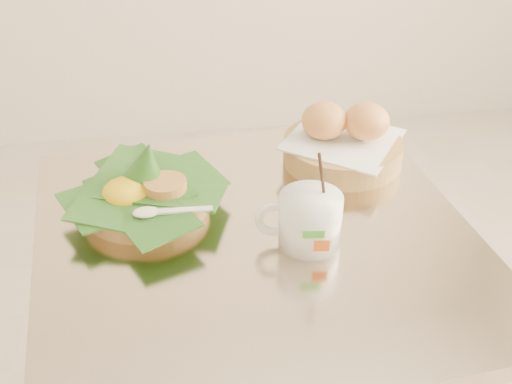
{
  "coord_description": "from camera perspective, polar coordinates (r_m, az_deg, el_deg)",
  "views": [
    {
      "loc": [
        0.03,
        -0.86,
        1.37
      ],
      "look_at": [
        0.16,
        -0.01,
        0.82
      ],
      "focal_mm": 45.0,
      "sensor_mm": 36.0,
      "label": 1
    }
  ],
  "objects": [
    {
      "name": "cafe_table",
      "position": [
        1.19,
        0.03,
        -12.36
      ],
      "size": [
        0.76,
        0.76,
        0.75
      ],
      "rotation": [
        0.0,
        0.0,
        0.09
      ],
      "color": "gray",
      "rests_on": "floor"
    },
    {
      "name": "rice_basket",
      "position": [
        1.1,
        -9.89,
        0.17
      ],
      "size": [
        0.27,
        0.27,
        0.13
      ],
      "rotation": [
        0.0,
        0.0,
        0.26
      ],
      "color": "tan",
      "rests_on": "cafe_table"
    },
    {
      "name": "bread_basket",
      "position": [
        1.23,
        7.76,
        4.46
      ],
      "size": [
        0.27,
        0.27,
        0.12
      ],
      "rotation": [
        0.0,
        0.0,
        0.17
      ],
      "color": "tan",
      "rests_on": "cafe_table"
    },
    {
      "name": "coffee_mug",
      "position": [
        1.0,
        4.68,
        -2.37
      ],
      "size": [
        0.14,
        0.1,
        0.17
      ],
      "rotation": [
        0.0,
        0.0,
        -0.13
      ],
      "color": "white",
      "rests_on": "cafe_table"
    }
  ]
}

